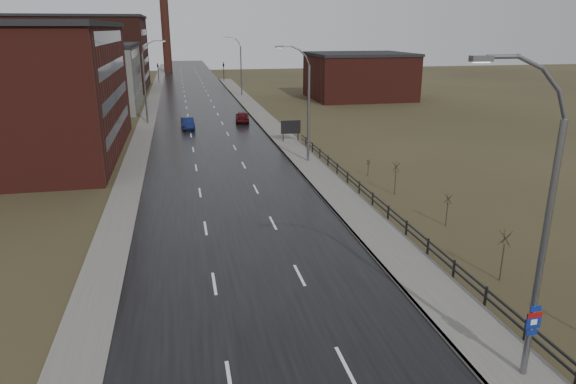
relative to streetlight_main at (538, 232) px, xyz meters
name	(u,v)px	position (x,y,z in m)	size (l,w,h in m)	color
road	(206,124)	(-8.47, 58.00, -6.03)	(14.00, 300.00, 0.06)	black
sidewalk_right	(308,164)	(0.13, 33.00, -5.97)	(3.20, 180.00, 0.18)	#595651
curb_right	(293,165)	(-1.39, 33.00, -5.97)	(0.16, 180.00, 0.18)	slate
sidewalk_left	(146,126)	(-16.67, 58.00, -6.00)	(2.40, 260.00, 0.12)	#595651
warehouse_near	(2,91)	(-29.46, 43.00, 0.70)	(22.44, 28.56, 13.50)	#471914
warehouse_mid	(87,77)	(-26.46, 76.00, -0.80)	(16.32, 20.40, 10.50)	slate
warehouse_far	(83,53)	(-31.47, 106.00, 1.70)	(26.52, 24.48, 15.50)	#331611
building_right	(359,76)	(21.83, 80.00, -1.80)	(18.36, 16.32, 8.50)	#471914
smokestack	(165,19)	(-14.47, 148.00, 9.44)	(2.70, 2.70, 30.70)	#331611
streetlight_main	(538,232)	(0.00, 0.00, 0.00)	(3.91, 0.29, 12.11)	slate
streetlight_right_mid	(306,104)	(0.03, 34.00, -0.22)	(3.36, 0.28, 11.35)	slate
streetlight_left	(147,82)	(-16.17, 60.00, -0.22)	(3.36, 0.28, 11.35)	slate
streetlight_right_far	(239,66)	(0.03, 88.00, -0.22)	(3.36, 0.28, 11.35)	slate
guardrail	(392,214)	(1.83, 16.32, -5.35)	(0.10, 53.05, 1.10)	black
shrub_c	(503,254)	(4.18, 7.32, -4.55)	(0.67, 0.70, 2.84)	#382D23
shrub_d	(447,209)	(5.29, 15.22, -4.86)	(0.54, 0.57, 2.26)	#382D23
shrub_e	(396,177)	(4.64, 22.41, -4.63)	(0.63, 0.67, 2.69)	#382D23
shrub_f	(368,167)	(4.46, 28.04, -5.25)	(0.37, 0.39, 1.54)	#382D23
billboard	(291,128)	(0.63, 43.61, -4.30)	(2.34, 0.17, 2.61)	black
traffic_light_left	(158,64)	(-16.47, 118.00, -1.46)	(0.58, 2.73, 5.30)	black
traffic_light_right	(223,63)	(-0.47, 118.00, -1.46)	(0.58, 2.73, 5.30)	black
car_near	(188,124)	(-11.03, 54.52, -5.33)	(1.55, 4.45, 1.47)	#0D1643
car_far	(242,117)	(-3.29, 58.05, -5.26)	(1.89, 4.69, 1.60)	#430B0F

